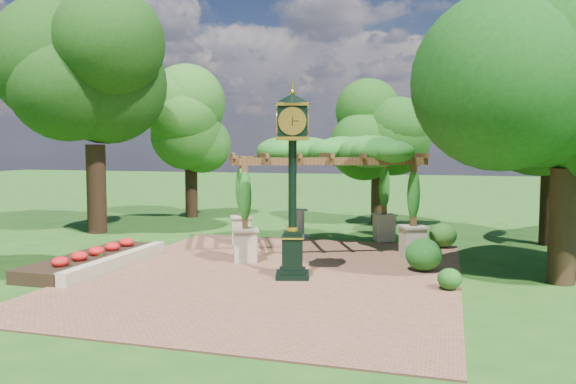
# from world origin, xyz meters

# --- Properties ---
(ground) EXTENTS (120.00, 120.00, 0.00)m
(ground) POSITION_xyz_m (0.00, 0.00, 0.00)
(ground) COLOR #1E4714
(ground) RESTS_ON ground
(brick_plaza) EXTENTS (10.00, 12.00, 0.04)m
(brick_plaza) POSITION_xyz_m (0.00, 1.00, 0.02)
(brick_plaza) COLOR brown
(brick_plaza) RESTS_ON ground
(border_wall) EXTENTS (0.35, 5.00, 0.40)m
(border_wall) POSITION_xyz_m (-4.60, 0.50, 0.20)
(border_wall) COLOR #C6B793
(border_wall) RESTS_ON ground
(flower_bed) EXTENTS (1.50, 5.00, 0.36)m
(flower_bed) POSITION_xyz_m (-5.50, 0.50, 0.18)
(flower_bed) COLOR red
(flower_bed) RESTS_ON ground
(pedestal_clock) EXTENTS (1.21, 1.21, 5.01)m
(pedestal_clock) POSITION_xyz_m (0.64, 0.73, 3.00)
(pedestal_clock) COLOR black
(pedestal_clock) RESTS_ON brick_plaza
(pergola) EXTENTS (7.18, 5.95, 3.89)m
(pergola) POSITION_xyz_m (0.49, 4.89, 3.19)
(pergola) COLOR tan
(pergola) RESTS_ON brick_plaza
(sundial) EXTENTS (0.64, 0.64, 1.12)m
(sundial) POSITION_xyz_m (-0.94, 7.41, 0.49)
(sundial) COLOR gray
(sundial) RESTS_ON ground
(shrub_front) EXTENTS (0.73, 0.73, 0.53)m
(shrub_front) POSITION_xyz_m (4.71, 0.56, 0.31)
(shrub_front) COLOR #1B4F16
(shrub_front) RESTS_ON brick_plaza
(shrub_mid) EXTENTS (1.26, 1.26, 0.92)m
(shrub_mid) POSITION_xyz_m (3.99, 2.56, 0.50)
(shrub_mid) COLOR #1A5517
(shrub_mid) RESTS_ON brick_plaza
(shrub_back) EXTENTS (1.02, 1.02, 0.85)m
(shrub_back) POSITION_xyz_m (4.46, 6.58, 0.47)
(shrub_back) COLOR #2B641D
(shrub_back) RESTS_ON brick_plaza
(tree_west_near) EXTENTS (5.25, 5.25, 9.43)m
(tree_west_near) POSITION_xyz_m (-9.36, 6.33, 6.47)
(tree_west_near) COLOR #341E14
(tree_west_near) RESTS_ON ground
(tree_west_far) EXTENTS (3.63, 3.63, 6.79)m
(tree_west_far) POSITION_xyz_m (-7.97, 12.26, 4.65)
(tree_west_far) COLOR #301E12
(tree_west_far) RESTS_ON ground
(tree_north) EXTENTS (3.33, 3.33, 6.18)m
(tree_north) POSITION_xyz_m (1.45, 12.18, 4.23)
(tree_north) COLOR #382516
(tree_north) RESTS_ON ground
(tree_east_far) EXTENTS (3.91, 3.91, 8.05)m
(tree_east_far) POSITION_xyz_m (8.11, 8.40, 5.52)
(tree_east_far) COLOR black
(tree_east_far) RESTS_ON ground
(tree_east_near) EXTENTS (5.19, 5.19, 7.74)m
(tree_east_near) POSITION_xyz_m (7.49, 2.20, 5.33)
(tree_east_near) COLOR #362415
(tree_east_near) RESTS_ON ground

